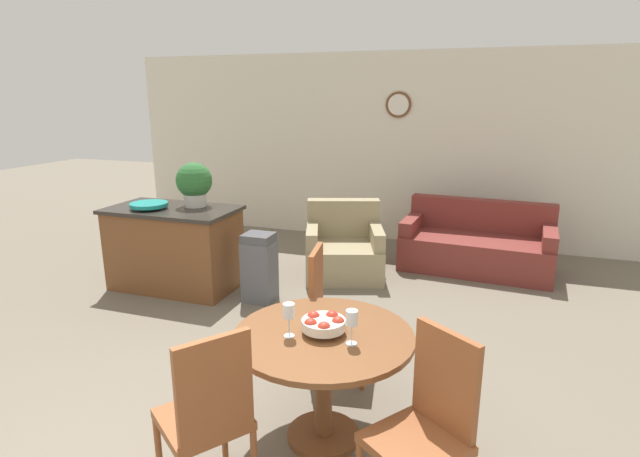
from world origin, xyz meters
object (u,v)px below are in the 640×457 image
(armchair, at_px, (344,251))
(trash_bin, at_px, (259,268))
(dining_chair_near_right, at_px, (428,421))
(wine_glass_right, at_px, (352,319))
(dining_table, at_px, (324,358))
(couch, at_px, (477,246))
(dining_chair_near_left, at_px, (208,411))
(teal_bowl, at_px, (149,205))
(dining_chair_far_side, at_px, (330,307))
(fruit_bowl, at_px, (324,324))
(wine_glass_left, at_px, (289,312))
(kitchen_island, at_px, (175,248))
(potted_plant, at_px, (194,183))

(armchair, bearing_deg, trash_bin, -138.34)
(dining_chair_near_right, xyz_separation_m, wine_glass_right, (-0.48, 0.32, 0.33))
(dining_table, relative_size, couch, 0.59)
(wine_glass_right, relative_size, trash_bin, 0.28)
(dining_table, bearing_deg, armchair, 103.73)
(dining_chair_near_left, xyz_separation_m, teal_bowl, (-2.20, 2.49, 0.41))
(dining_chair_far_side, distance_m, armchair, 2.26)
(dining_chair_near_left, bearing_deg, trash_bin, 56.50)
(couch, bearing_deg, fruit_bowl, -97.86)
(couch, xyz_separation_m, armchair, (-1.50, -0.73, 0.01))
(wine_glass_left, xyz_separation_m, kitchen_island, (-2.21, 2.03, -0.42))
(dining_chair_near_right, height_order, potted_plant, potted_plant)
(dining_chair_near_right, height_order, wine_glass_right, dining_chair_near_right)
(dining_chair_near_right, height_order, dining_chair_far_side, same)
(dining_table, relative_size, dining_chair_far_side, 1.08)
(dining_chair_near_right, xyz_separation_m, wine_glass_left, (-0.85, 0.29, 0.33))
(wine_glass_right, bearing_deg, dining_chair_near_left, -134.54)
(wine_glass_left, bearing_deg, kitchen_island, 137.42)
(teal_bowl, relative_size, armchair, 0.36)
(dining_chair_near_left, xyz_separation_m, dining_chair_far_side, (0.20, 1.42, 0.00))
(wine_glass_left, relative_size, potted_plant, 0.43)
(fruit_bowl, height_order, trash_bin, fruit_bowl)
(dining_chair_near_right, distance_m, teal_bowl, 3.96)
(dining_chair_near_right, xyz_separation_m, trash_bin, (-2.00, 2.27, -0.19))
(wine_glass_left, height_order, couch, wine_glass_left)
(dining_chair_near_right, xyz_separation_m, dining_chair_far_side, (-0.87, 1.15, 0.00))
(potted_plant, xyz_separation_m, trash_bin, (0.86, -0.21, -0.81))
(kitchen_island, xyz_separation_m, couch, (3.17, 1.74, -0.17))
(dining_chair_far_side, height_order, teal_bowl, dining_chair_far_side)
(dining_chair_far_side, relative_size, trash_bin, 1.38)
(kitchen_island, xyz_separation_m, teal_bowl, (-0.21, -0.11, 0.50))
(kitchen_island, bearing_deg, potted_plant, 39.31)
(wine_glass_right, height_order, armchair, wine_glass_right)
(dining_chair_near_right, relative_size, wine_glass_left, 4.85)
(wine_glass_right, bearing_deg, dining_table, 158.70)
(dining_table, relative_size, trash_bin, 1.49)
(wine_glass_right, bearing_deg, armchair, 106.81)
(wine_glass_left, bearing_deg, dining_chair_near_left, -110.77)
(dining_chair_near_right, distance_m, fruit_bowl, 0.81)
(dining_chair_near_left, xyz_separation_m, wine_glass_left, (0.22, 0.57, 0.33))
(dining_chair_near_right, bearing_deg, potted_plant, -4.62)
(trash_bin, bearing_deg, potted_plant, 166.19)
(dining_chair_near_left, xyz_separation_m, kitchen_island, (-1.99, 2.59, -0.09))
(wine_glass_right, xyz_separation_m, teal_bowl, (-2.78, 1.89, 0.08))
(dining_chair_near_right, xyz_separation_m, couch, (0.12, 4.06, -0.26))
(dining_table, distance_m, armchair, 3.03)
(couch, bearing_deg, potted_plant, -147.78)
(fruit_bowl, bearing_deg, potted_plant, 136.30)
(kitchen_island, relative_size, armchair, 1.26)
(kitchen_island, distance_m, teal_bowl, 0.55)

